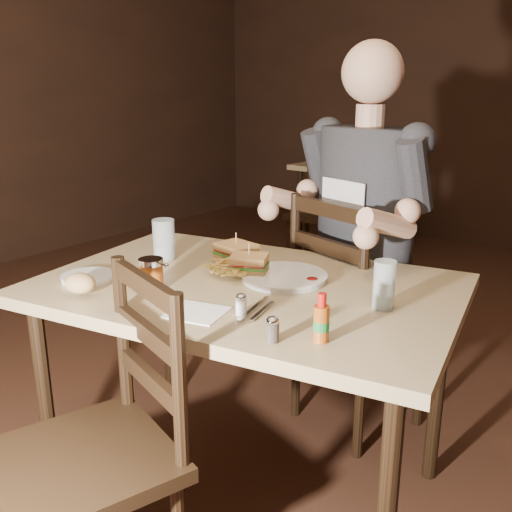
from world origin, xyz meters
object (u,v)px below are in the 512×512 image
Objects in this scene: main_table at (247,304)px; side_plate at (88,278)px; dinner_plate at (284,278)px; bg_chair_far at (384,196)px; bg_chair_near at (319,214)px; glass_right at (384,285)px; chair_far at (361,313)px; bg_table at (355,175)px; hot_sauce at (321,318)px; diner at (359,185)px; glass_left at (164,239)px; chair_near at (83,460)px; syrup_dispenser at (151,274)px.

main_table is 8.67× the size of side_plate.
side_plate is at bearing -142.06° from dinner_plate.
bg_chair_far is (-1.13, 3.37, -0.28)m from main_table.
bg_chair_near is 6.33× the size of glass_right.
main_table is at bearing 96.17° from chair_far.
bg_table is 4.98× the size of side_plate.
hot_sauce reaches higher than dinner_plate.
glass_right is at bearing 137.18° from chair_far.
glass_right is at bearing 107.38° from bg_chair_far.
diner is at bearing 59.33° from side_plate.
dinner_plate reaches higher than side_plate.
bg_table is at bearing -45.69° from chair_far.
side_plate reaches higher than main_table.
glass_left is (0.73, -2.79, 0.16)m from bg_table.
main_table is 2.55m from bg_chair_near.
side_plate is (-0.40, 0.34, 0.31)m from chair_near.
dinner_plate is (1.21, -2.17, 0.33)m from bg_chair_near.
main_table is at bearing 34.37° from side_plate.
bg_chair_near is 3.28× the size of dinner_plate.
dinner_plate reaches higher than bg_table.
diner reaches higher than glass_right.
diner is 0.64m from glass_right.
bg_chair_far is (-1.23, 2.75, -0.07)m from chair_far.
dinner_plate is at bearing 136.46° from hot_sauce.
bg_chair_far is at bearing 108.62° from main_table.
chair_near is 0.93m from glass_right.
diner reaches higher than chair_near.
glass_right is 0.70m from syrup_dispenser.
chair_far reaches higher than glass_right.
chair_near is 0.85m from glass_left.
hot_sauce reaches higher than bg_chair_near.
syrup_dispenser reaches higher than bg_table.
hot_sauce is (0.34, -0.32, 0.06)m from dinner_plate.
chair_near reaches higher than syrup_dispenser.
glass_left reaches higher than hot_sauce.
diner is (1.22, -1.70, 0.57)m from bg_chair_near.
bg_chair_near is 0.87× the size of diner.
diner is 1.03m from side_plate.
hot_sauce is at bearing -67.44° from bg_chair_near.
diner reaches higher than bg_chair_far.
glass_left is (-0.48, -0.08, 0.07)m from dinner_plate.
syrup_dispenser is (-0.27, -0.33, 0.04)m from dinner_plate.
bg_chair_far reaches higher than dinner_plate.
chair_near is 7.35× the size of hot_sauce.
glass_right reaches higher than syrup_dispenser.
diner is at bearing 125.80° from glass_right.
main_table is 0.52m from side_plate.
main_table is 0.68m from chair_near.
bg_chair_far is 5.74× the size of glass_left.
glass_right reaches higher than main_table.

